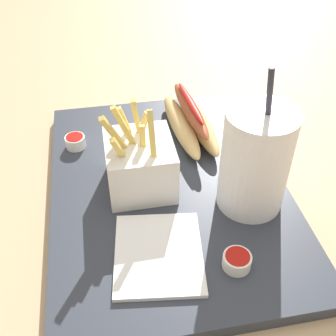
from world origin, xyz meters
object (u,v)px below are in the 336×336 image
object	(u,v)px
soda_cup	(255,161)
fries_basket	(140,164)
ketchup_cup_3	(75,141)
hot_dog_1	(190,121)
ketchup_cup_1	(237,260)
ketchup_cup_2	(122,138)
napkin_stack	(159,254)

from	to	relation	value
soda_cup	fries_basket	size ratio (longest dim) A/B	1.53
soda_cup	ketchup_cup_3	world-z (taller)	soda_cup
soda_cup	hot_dog_1	bearing A→B (deg)	-165.71
ketchup_cup_1	ketchup_cup_3	world-z (taller)	ketchup_cup_3
fries_basket	hot_dog_1	xyz separation A→B (m)	(-0.11, 0.10, -0.02)
ketchup_cup_1	fries_basket	bearing A→B (deg)	-150.22
hot_dog_1	ketchup_cup_2	distance (m)	0.11
hot_dog_1	soda_cup	bearing A→B (deg)	14.29
napkin_stack	soda_cup	bearing A→B (deg)	116.72
hot_dog_1	ketchup_cup_1	bearing A→B (deg)	-1.16
soda_cup	fries_basket	world-z (taller)	soda_cup
ketchup_cup_1	napkin_stack	world-z (taller)	ketchup_cup_1
fries_basket	ketchup_cup_1	xyz separation A→B (m)	(0.16, 0.09, -0.03)
soda_cup	ketchup_cup_3	distance (m)	0.29
ketchup_cup_1	napkin_stack	size ratio (longest dim) A/B	0.27
napkin_stack	ketchup_cup_3	bearing A→B (deg)	-158.23
ketchup_cup_2	ketchup_cup_1	bearing A→B (deg)	22.22
ketchup_cup_3	soda_cup	bearing A→B (deg)	54.10
fries_basket	ketchup_cup_3	bearing A→B (deg)	-140.15
hot_dog_1	ketchup_cup_1	size ratio (longest dim) A/B	5.52
fries_basket	hot_dog_1	bearing A→B (deg)	139.34
ketchup_cup_1	ketchup_cup_2	distance (m)	0.29
ketchup_cup_2	napkin_stack	bearing A→B (deg)	4.93
hot_dog_1	ketchup_cup_2	xyz separation A→B (m)	(0.01, -0.11, -0.01)
ketchup_cup_3	napkin_stack	xyz separation A→B (m)	(0.24, 0.10, -0.01)
ketchup_cup_3	ketchup_cup_2	bearing A→B (deg)	85.88
ketchup_cup_2	ketchup_cup_3	size ratio (longest dim) A/B	0.97
fries_basket	ketchup_cup_2	distance (m)	0.11
hot_dog_1	ketchup_cup_1	xyz separation A→B (m)	(0.28, -0.01, -0.01)
soda_cup	hot_dog_1	xyz separation A→B (m)	(-0.17, -0.04, -0.05)
ketchup_cup_3	hot_dog_1	bearing A→B (deg)	91.51
ketchup_cup_3	fries_basket	bearing A→B (deg)	39.85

